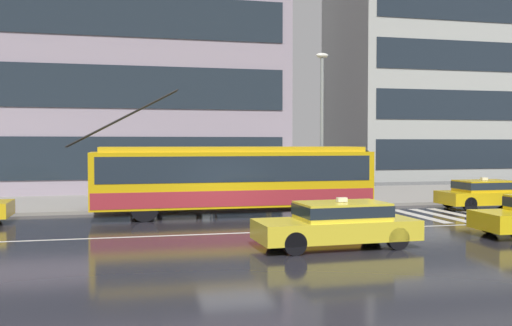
# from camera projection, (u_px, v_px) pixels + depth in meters

# --- Properties ---
(ground_plane) EXTENTS (160.00, 160.00, 0.00)m
(ground_plane) POSITION_uv_depth(u_px,v_px,m) (235.00, 228.00, 19.54)
(ground_plane) COLOR #232229
(sidewalk_slab) EXTENTS (80.00, 10.00, 0.14)m
(sidewalk_slab) POSITION_uv_depth(u_px,v_px,m) (198.00, 198.00, 29.18)
(sidewalk_slab) COLOR gray
(sidewalk_slab) RESTS_ON ground_plane
(crosswalk_stripe_edge_near) EXTENTS (0.44, 4.40, 0.01)m
(crosswalk_stripe_edge_near) POSITION_uv_depth(u_px,v_px,m) (419.00, 216.00, 22.72)
(crosswalk_stripe_edge_near) COLOR beige
(crosswalk_stripe_edge_near) RESTS_ON ground_plane
(crosswalk_stripe_inner_a) EXTENTS (0.44, 4.40, 0.01)m
(crosswalk_stripe_inner_a) POSITION_uv_depth(u_px,v_px,m) (439.00, 215.00, 22.92)
(crosswalk_stripe_inner_a) COLOR beige
(crosswalk_stripe_inner_a) RESTS_ON ground_plane
(crosswalk_stripe_center) EXTENTS (0.44, 4.40, 0.01)m
(crosswalk_stripe_center) POSITION_uv_depth(u_px,v_px,m) (459.00, 214.00, 23.13)
(crosswalk_stripe_center) COLOR beige
(crosswalk_stripe_center) RESTS_ON ground_plane
(crosswalk_stripe_inner_b) EXTENTS (0.44, 4.40, 0.01)m
(crosswalk_stripe_inner_b) POSITION_uv_depth(u_px,v_px,m) (478.00, 214.00, 23.33)
(crosswalk_stripe_inner_b) COLOR beige
(crosswalk_stripe_inner_b) RESTS_ON ground_plane
(crosswalk_stripe_edge_far) EXTENTS (0.44, 4.40, 0.01)m
(crosswalk_stripe_edge_far) POSITION_uv_depth(u_px,v_px,m) (497.00, 213.00, 23.54)
(crosswalk_stripe_edge_far) COLOR beige
(crosswalk_stripe_edge_far) RESTS_ON ground_plane
(lane_centre_line) EXTENTS (72.00, 0.14, 0.01)m
(lane_centre_line) POSITION_uv_depth(u_px,v_px,m) (242.00, 233.00, 18.38)
(lane_centre_line) COLOR silver
(lane_centre_line) RESTS_ON ground_plane
(trolleybus) EXTENTS (11.98, 2.60, 5.01)m
(trolleybus) POSITION_uv_depth(u_px,v_px,m) (234.00, 177.00, 22.84)
(trolleybus) COLOR gold
(trolleybus) RESTS_ON ground_plane
(taxi_ahead_of_bus) EXTENTS (4.31, 1.80, 1.39)m
(taxi_ahead_of_bus) POSITION_uv_depth(u_px,v_px,m) (486.00, 193.00, 25.19)
(taxi_ahead_of_bus) COLOR gold
(taxi_ahead_of_bus) RESTS_ON ground_plane
(taxi_oncoming_near) EXTENTS (4.56, 1.94, 1.39)m
(taxi_oncoming_near) POSITION_uv_depth(u_px,v_px,m) (338.00, 222.00, 15.84)
(taxi_oncoming_near) COLOR yellow
(taxi_oncoming_near) RESTS_ON ground_plane
(bus_shelter) EXTENTS (3.95, 1.51, 2.52)m
(bus_shelter) POSITION_uv_depth(u_px,v_px,m) (173.00, 164.00, 25.32)
(bus_shelter) COLOR gray
(bus_shelter) RESTS_ON sidewalk_slab
(pedestrian_at_shelter) EXTENTS (1.29, 1.29, 1.89)m
(pedestrian_at_shelter) POSITION_uv_depth(u_px,v_px,m) (299.00, 171.00, 25.77)
(pedestrian_at_shelter) COLOR #2F334C
(pedestrian_at_shelter) RESTS_ON sidewalk_slab
(pedestrian_approaching_curb) EXTENTS (1.16, 1.16, 1.98)m
(pedestrian_approaching_curb) POSITION_uv_depth(u_px,v_px,m) (160.00, 170.00, 25.59)
(pedestrian_approaching_curb) COLOR #1A2946
(pedestrian_approaching_curb) RESTS_ON sidewalk_slab
(pedestrian_walking_past) EXTENTS (1.21, 1.21, 1.97)m
(pedestrian_walking_past) POSITION_uv_depth(u_px,v_px,m) (201.00, 169.00, 25.93)
(pedestrian_walking_past) COLOR black
(pedestrian_walking_past) RESTS_ON sidewalk_slab
(pedestrian_waiting_by_pole) EXTENTS (1.42, 1.42, 2.02)m
(pedestrian_waiting_by_pole) POSITION_uv_depth(u_px,v_px,m) (267.00, 166.00, 27.67)
(pedestrian_waiting_by_pole) COLOR brown
(pedestrian_waiting_by_pole) RESTS_ON sidewalk_slab
(street_lamp) EXTENTS (0.60, 0.32, 6.95)m
(street_lamp) POSITION_uv_depth(u_px,v_px,m) (322.00, 115.00, 26.39)
(street_lamp) COLOR gray
(street_lamp) RESTS_ON sidewalk_slab
(office_tower_corner_right) EXTENTS (22.16, 10.39, 23.08)m
(office_tower_corner_right) POSITION_uv_depth(u_px,v_px,m) (462.00, 43.00, 48.90)
(office_tower_corner_right) COLOR #AEB2AA
(office_tower_corner_right) RESTS_ON ground_plane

